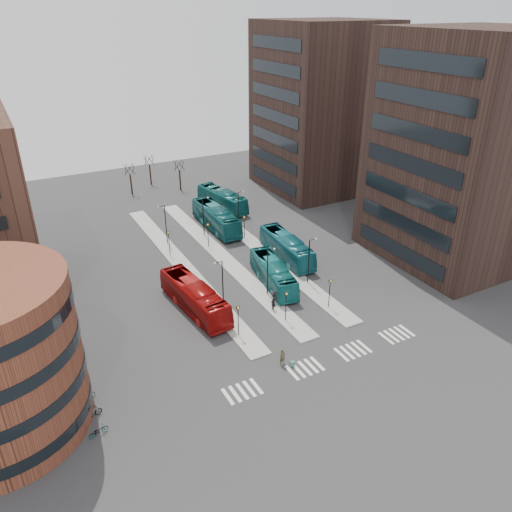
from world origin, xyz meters
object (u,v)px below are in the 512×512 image
commuter_a (226,313)px  suitcase (292,364)px  commuter_c (273,298)px  red_bus (195,297)px  teal_bus_d (222,199)px  teal_bus_c (286,247)px  traveller (282,357)px  bicycle_far (86,395)px  teal_bus_b (216,218)px  bicycle_near (98,431)px  bicycle_mid (92,413)px  commuter_b (273,305)px  teal_bus_a (273,273)px

commuter_a → suitcase: bearing=77.5°
suitcase → commuter_c: bearing=78.6°
red_bus → teal_bus_d: 32.87m
teal_bus_c → traveller: 23.60m
teal_bus_d → bicycle_far: 48.74m
suitcase → teal_bus_d: (12.02, 42.52, 1.41)m
commuter_a → teal_bus_b: bearing=-136.3°
bicycle_near → bicycle_mid: size_ratio=0.96×
commuter_a → commuter_c: 6.40m
red_bus → bicycle_near: 20.19m
teal_bus_c → traveller: (-12.63, -19.92, -0.75)m
teal_bus_c → bicycle_near: (-30.94, -20.49, -1.24)m
red_bus → bicycle_mid: bearing=-146.7°
commuter_b → commuter_a: bearing=82.6°
red_bus → bicycle_far: bearing=-153.6°
teal_bus_c → suitcase: bearing=-116.5°
suitcase → teal_bus_b: size_ratio=0.04×
commuter_a → commuter_c: size_ratio=0.96×
bicycle_mid → teal_bus_c: bearing=-76.5°
red_bus → commuter_c: red_bus is taller
suitcase → bicycle_far: 19.70m
teal_bus_b → bicycle_far: (-26.49, -29.89, -1.42)m
teal_bus_d → bicycle_near: bearing=-135.5°
bicycle_near → bicycle_far: 4.87m
teal_bus_a → bicycle_far: 27.47m
commuter_b → commuter_c: (0.79, 1.40, -0.02)m
teal_bus_a → teal_bus_c: teal_bus_c is taller
teal_bus_d → traveller: bearing=-116.2°
red_bus → commuter_b: size_ratio=7.37×
commuter_b → commuter_c: bearing=-26.3°
commuter_b → bicycle_mid: commuter_b is taller
commuter_c → suitcase: bearing=-14.7°
commuter_b → bicycle_mid: 23.54m
teal_bus_c → red_bus: bearing=-155.3°
bicycle_far → bicycle_near: bearing=174.6°
teal_bus_d → commuter_b: size_ratio=7.05×
teal_bus_a → bicycle_mid: size_ratio=6.32×
commuter_c → teal_bus_d: bearing=172.0°
commuter_a → bicycle_near: 19.80m
suitcase → bicycle_mid: (-19.06, 2.31, 0.26)m
teal_bus_d → bicycle_near: size_ratio=7.04×
teal_bus_a → teal_bus_b: size_ratio=0.86×
teal_bus_c → bicycle_far: size_ratio=7.88×
traveller → commuter_c: (4.88, 10.26, -0.11)m
teal_bus_d → traveller: (-12.77, -41.82, -0.75)m
commuter_c → teal_bus_a: bearing=156.0°
traveller → commuter_b: (4.09, 8.86, -0.08)m
red_bus → commuter_b: (7.98, -4.64, -0.91)m
teal_bus_b → teal_bus_c: size_ratio=1.08×
teal_bus_c → bicycle_near: size_ratio=7.05×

